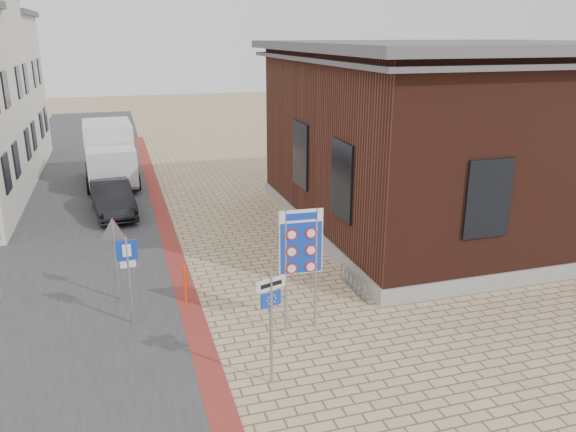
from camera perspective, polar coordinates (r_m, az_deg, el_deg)
ground at (r=13.84m, az=-0.09°, el=-12.63°), size 120.00×120.00×0.00m
road_strip at (r=27.39m, az=-20.71°, el=1.91°), size 7.00×60.00×0.02m
curb_strip at (r=22.57m, az=-12.46°, el=-0.61°), size 0.60×40.00×0.02m
brick_building at (r=22.50m, az=17.03°, el=8.10°), size 13.00×13.00×6.80m
bike_rack at (r=16.38m, az=6.59°, el=-6.61°), size 0.08×1.80×0.60m
sedan at (r=23.92m, az=-17.40°, el=1.72°), size 1.90×4.31×1.38m
box_truck at (r=28.97m, az=-17.67°, el=6.10°), size 2.57×5.65×2.91m
border_sign at (r=13.42m, az=1.33°, el=-2.89°), size 1.07×0.12×3.14m
essen_sign at (r=11.55m, az=-1.74°, el=-9.53°), size 0.67×0.26×2.57m
parking_sign at (r=14.46m, az=-15.93°, el=-4.95°), size 0.52×0.07×2.34m
yield_sign at (r=15.79m, az=-17.25°, el=-2.30°), size 0.83×0.21×2.35m
bollard at (r=15.68m, az=-10.36°, el=-6.91°), size 0.11×0.11×1.04m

